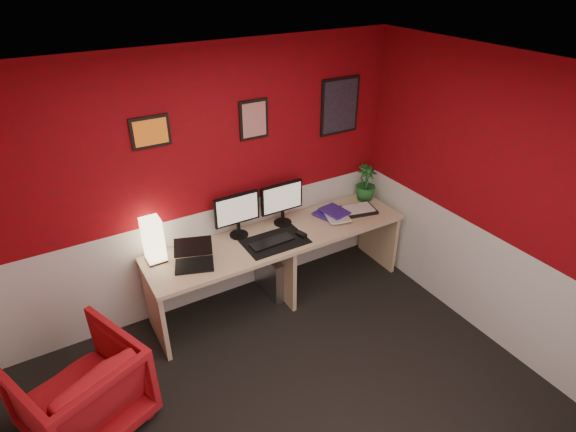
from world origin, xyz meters
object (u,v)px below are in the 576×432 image
object	(u,v)px
shoji_lamp	(153,241)
monitor_left	(237,209)
laptop	(193,256)
zen_tray	(358,210)
monitor_right	(283,198)
armchair	(80,390)
potted_plant	(366,183)
desk	(280,266)
pc_tower	(273,273)

from	to	relation	value
shoji_lamp	monitor_left	xyz separation A→B (m)	(0.81, 0.00, 0.09)
laptop	zen_tray	xyz separation A→B (m)	(1.83, 0.05, -0.09)
monitor_right	armchair	size ratio (longest dim) A/B	0.73
monitor_right	zen_tray	xyz separation A→B (m)	(0.81, -0.19, -0.28)
laptop	potted_plant	distance (m)	2.08
laptop	monitor_right	xyz separation A→B (m)	(1.03, 0.25, 0.18)
desk	laptop	distance (m)	1.01
zen_tray	potted_plant	world-z (taller)	potted_plant
laptop	pc_tower	bearing A→B (deg)	30.53
pc_tower	desk	bearing A→B (deg)	-79.91
potted_plant	armchair	bearing A→B (deg)	-166.47
desk	monitor_left	size ratio (longest dim) A/B	4.48
potted_plant	desk	bearing A→B (deg)	-171.45
shoji_lamp	monitor_right	world-z (taller)	monitor_right
monitor_left	potted_plant	size ratio (longest dim) A/B	1.46
zen_tray	monitor_right	bearing A→B (deg)	166.66
zen_tray	desk	bearing A→B (deg)	179.55
monitor_left	potted_plant	distance (m)	1.52
laptop	armchair	size ratio (longest dim) A/B	0.42
shoji_lamp	armchair	xyz separation A→B (m)	(-0.84, -0.77, -0.57)
monitor_right	pc_tower	distance (m)	0.82
potted_plant	armchair	xyz separation A→B (m)	(-3.16, -0.76, -0.57)
zen_tray	potted_plant	xyz separation A→B (m)	(0.23, 0.18, 0.18)
shoji_lamp	potted_plant	xyz separation A→B (m)	(2.32, -0.01, -0.00)
desk	monitor_right	world-z (taller)	monitor_right
armchair	monitor_left	bearing A→B (deg)	-176.89
laptop	zen_tray	world-z (taller)	laptop
pc_tower	armchair	distance (m)	2.08
zen_tray	potted_plant	size ratio (longest dim) A/B	0.88
desk	monitor_left	distance (m)	0.76
monitor_left	zen_tray	world-z (taller)	monitor_left
monitor_right	zen_tray	bearing A→B (deg)	-13.34
desk	pc_tower	xyz separation A→B (m)	(-0.02, 0.10, -0.14)
potted_plant	pc_tower	distance (m)	1.39
monitor_right	armchair	world-z (taller)	monitor_right
zen_tray	potted_plant	bearing A→B (deg)	39.00
monitor_right	zen_tray	size ratio (longest dim) A/B	1.66
zen_tray	pc_tower	bearing A→B (deg)	173.62
laptop	armchair	world-z (taller)	laptop
shoji_lamp	zen_tray	world-z (taller)	shoji_lamp
laptop	monitor_right	world-z (taller)	monitor_right
zen_tray	potted_plant	distance (m)	0.35
zen_tray	pc_tower	distance (m)	1.11
laptop	potted_plant	bearing A→B (deg)	26.46
pc_tower	monitor_right	bearing A→B (deg)	25.28
desk	zen_tray	xyz separation A→B (m)	(0.95, -0.01, 0.38)
monitor_right	potted_plant	xyz separation A→B (m)	(1.03, -0.01, -0.09)
shoji_lamp	monitor_right	size ratio (longest dim) A/B	0.69
shoji_lamp	laptop	bearing A→B (deg)	-43.90
laptop	armchair	bearing A→B (deg)	-134.75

